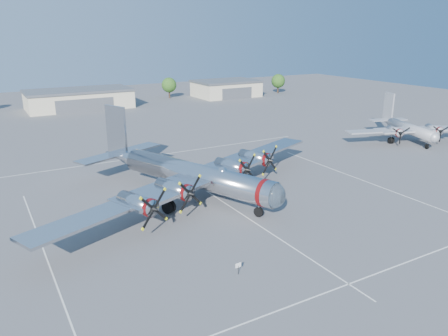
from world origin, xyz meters
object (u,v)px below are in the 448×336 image
tree_east (169,85)px  twin_engine_east (407,141)px  hangar_center (79,99)px  main_bomber_b29 (188,196)px  hangar_east (226,88)px  tree_far_east (278,81)px  info_placard (238,266)px

tree_east → twin_engine_east: size_ratio=0.25×
hangar_center → main_bomber_b29: (-2.96, -77.70, -2.71)m
hangar_east → main_bomber_b29: bearing=-123.3°
hangar_east → main_bomber_b29: (-50.96, -77.70, -2.71)m
tree_far_east → twin_engine_east: (-20.12, -70.10, -4.22)m
tree_east → twin_engine_east: 80.23m
hangar_center → twin_engine_east: size_ratio=1.06×
hangar_center → info_placard: size_ratio=25.14×
hangar_east → tree_far_east: size_ratio=3.10×
hangar_center → hangar_east: same height
twin_engine_east → hangar_center: bearing=142.1°
tree_far_east → twin_engine_east: size_ratio=0.25×
main_bomber_b29 → info_placard: size_ratio=42.16×
info_placard → hangar_east: bearing=57.2°
hangar_east → tree_east: (-18.00, 6.04, 1.51)m
twin_engine_east → info_placard: 61.05m
hangar_east → info_placard: 112.47m
tree_far_east → main_bomber_b29: bearing=-133.1°
tree_far_east → info_placard: (-75.47, -95.86, -3.42)m
tree_east → tree_far_east: (38.00, -8.00, 0.00)m
hangar_center → tree_far_east: size_ratio=4.31×
main_bomber_b29 → tree_far_east: bearing=24.5°
hangar_east → main_bomber_b29: 92.96m
twin_engine_east → info_placard: bearing=-136.6°
twin_engine_east → info_placard: (-55.34, -25.76, 0.80)m
hangar_center → main_bomber_b29: 77.80m
hangar_east → tree_east: bearing=161.5°
tree_east → tree_far_east: 38.83m
tree_east → info_placard: (-37.47, -103.86, -3.42)m
info_placard → tree_east: bearing=67.0°
main_bomber_b29 → info_placard: (-4.51, -20.13, 0.80)m
hangar_east → info_placard: size_ratio=18.11×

